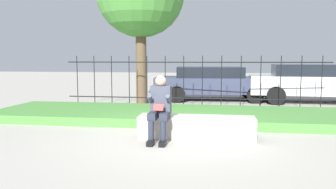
{
  "coord_description": "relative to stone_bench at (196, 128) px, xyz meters",
  "views": [
    {
      "loc": [
        0.71,
        -6.28,
        1.54
      ],
      "look_at": [
        -0.44,
        1.51,
        0.68
      ],
      "focal_mm": 35.0,
      "sensor_mm": 36.0,
      "label": 1
    }
  ],
  "objects": [
    {
      "name": "ground_plane",
      "position": [
        -0.34,
        0.0,
        -0.19
      ],
      "size": [
        60.0,
        60.0,
        0.0
      ],
      "primitive_type": "plane",
      "color": "#A8A399"
    },
    {
      "name": "stone_bench",
      "position": [
        0.0,
        0.0,
        0.0
      ],
      "size": [
        2.25,
        0.51,
        0.43
      ],
      "color": "#ADA89E",
      "rests_on": "ground_plane"
    },
    {
      "name": "person_seated_reader",
      "position": [
        -0.67,
        -0.29,
        0.48
      ],
      "size": [
        0.42,
        0.73,
        1.23
      ],
      "color": "black",
      "rests_on": "ground_plane"
    },
    {
      "name": "grass_berm",
      "position": [
        -0.34,
        1.98,
        -0.09
      ],
      "size": [
        10.06,
        2.56,
        0.21
      ],
      "color": "#4C893D",
      "rests_on": "ground_plane"
    },
    {
      "name": "iron_fence",
      "position": [
        -0.34,
        3.75,
        0.66
      ],
      "size": [
        8.06,
        0.03,
        1.64
      ],
      "color": "black",
      "rests_on": "ground_plane"
    },
    {
      "name": "car_parked_center",
      "position": [
        0.26,
        6.08,
        0.48
      ],
      "size": [
        4.51,
        2.19,
        1.24
      ],
      "rotation": [
        0.0,
        0.0,
        0.07
      ],
      "color": "#383D56",
      "rests_on": "ground_plane"
    },
    {
      "name": "car_parked_right",
      "position": [
        3.73,
        5.83,
        0.54
      ],
      "size": [
        4.46,
        2.08,
        1.35
      ],
      "rotation": [
        0.0,
        0.0,
        -0.05
      ],
      "color": "#B7B7BC",
      "rests_on": "ground_plane"
    }
  ]
}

